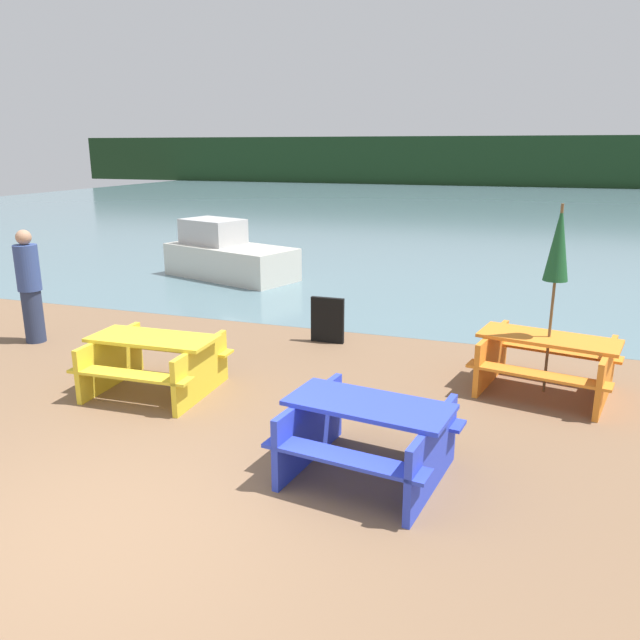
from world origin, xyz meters
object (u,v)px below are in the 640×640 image
object	(u,v)px
picnic_table_yellow	(154,359)
person	(30,287)
picnic_table_orange	(547,359)
boat	(228,256)
picnic_table_blue	(368,432)
signboard	(327,320)
umbrella_darkgreen	(559,245)

from	to	relation	value
picnic_table_yellow	person	xyz separation A→B (m)	(-3.09, 1.23, 0.48)
picnic_table_orange	boat	xyz separation A→B (m)	(-7.35, 5.41, 0.07)
picnic_table_blue	picnic_table_orange	xyz separation A→B (m)	(1.64, 2.84, -0.00)
person	signboard	distance (m)	4.83
person	signboard	xyz separation A→B (m)	(4.55, 1.52, -0.55)
umbrella_darkgreen	person	xyz separation A→B (m)	(-7.91, -0.40, -1.01)
picnic_table_blue	signboard	size ratio (longest dim) A/B	2.31
picnic_table_blue	signboard	distance (m)	4.32
umbrella_darkgreen	boat	xyz separation A→B (m)	(-7.35, 5.41, -1.41)
umbrella_darkgreen	picnic_table_blue	bearing A→B (deg)	-120.06
picnic_table_orange	boat	world-z (taller)	boat
picnic_table_yellow	picnic_table_orange	size ratio (longest dim) A/B	0.85
picnic_table_yellow	picnic_table_orange	world-z (taller)	picnic_table_orange
person	umbrella_darkgreen	bearing A→B (deg)	2.88
umbrella_darkgreen	signboard	xyz separation A→B (m)	(-3.36, 1.12, -1.56)
picnic_table_blue	boat	xyz separation A→B (m)	(-5.70, 8.25, 0.07)
person	picnic_table_yellow	bearing A→B (deg)	-21.71
picnic_table_orange	signboard	size ratio (longest dim) A/B	2.60
umbrella_darkgreen	person	bearing A→B (deg)	-177.12
picnic_table_yellow	boat	xyz separation A→B (m)	(-2.53, 7.04, 0.08)
picnic_table_orange	umbrella_darkgreen	world-z (taller)	umbrella_darkgreen
picnic_table_orange	signboard	distance (m)	3.54
signboard	picnic_table_blue	bearing A→B (deg)	-66.59
picnic_table_blue	umbrella_darkgreen	size ratio (longest dim) A/B	0.71
picnic_table_orange	umbrella_darkgreen	distance (m)	1.48
picnic_table_blue	boat	bearing A→B (deg)	124.67
umbrella_darkgreen	boat	world-z (taller)	umbrella_darkgreen
picnic_table_blue	signboard	xyz separation A→B (m)	(-1.72, 3.96, -0.08)
picnic_table_orange	umbrella_darkgreen	xyz separation A→B (m)	(-0.00, 0.00, 1.48)
picnic_table_orange	umbrella_darkgreen	size ratio (longest dim) A/B	0.80
signboard	umbrella_darkgreen	bearing A→B (deg)	-18.51
picnic_table_blue	boat	world-z (taller)	boat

